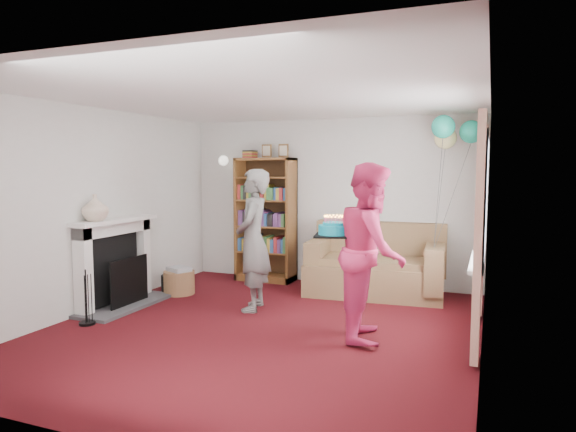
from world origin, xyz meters
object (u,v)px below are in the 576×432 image
at_px(bookcase, 266,221).
at_px(person_magenta, 372,251).
at_px(birthday_cake, 334,230).
at_px(sofa, 376,268).
at_px(person_striped, 253,240).

distance_m(bookcase, person_magenta, 3.02).
bearing_deg(person_magenta, birthday_cake, 77.34).
relative_size(bookcase, person_magenta, 1.17).
relative_size(person_magenta, birthday_cake, 4.53).
relative_size(bookcase, sofa, 1.15).
distance_m(bookcase, sofa, 1.89).
relative_size(person_striped, birthday_cake, 4.36).
bearing_deg(person_striped, birthday_cake, 53.09).
distance_m(person_striped, birthday_cake, 1.31).
distance_m(bookcase, person_striped, 1.71).
height_order(sofa, person_striped, person_striped).
xyz_separation_m(person_striped, birthday_cake, (1.19, -0.49, 0.23)).
bearing_deg(bookcase, birthday_cake, -50.68).
height_order(sofa, birthday_cake, birthday_cake).
distance_m(person_magenta, birthday_cake, 0.45).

